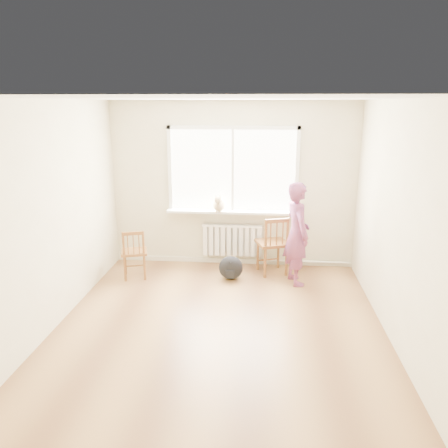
% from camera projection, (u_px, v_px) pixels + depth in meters
% --- Properties ---
extents(floor, '(4.50, 4.50, 0.00)m').
position_uv_depth(floor, '(219.00, 327.00, 5.36)').
color(floor, '#9C6F40').
rests_on(floor, ground).
extents(ceiling, '(4.50, 4.50, 0.00)m').
position_uv_depth(ceiling, '(219.00, 98.00, 4.63)').
color(ceiling, white).
rests_on(ceiling, back_wall).
extents(back_wall, '(4.00, 0.01, 2.70)m').
position_uv_depth(back_wall, '(233.00, 185.00, 7.15)').
color(back_wall, beige).
rests_on(back_wall, ground).
extents(window, '(2.12, 0.05, 1.42)m').
position_uv_depth(window, '(233.00, 167.00, 7.05)').
color(window, white).
rests_on(window, back_wall).
extents(windowsill, '(2.15, 0.22, 0.04)m').
position_uv_depth(windowsill, '(232.00, 212.00, 7.16)').
color(windowsill, white).
rests_on(windowsill, back_wall).
extents(radiator, '(1.00, 0.12, 0.55)m').
position_uv_depth(radiator, '(232.00, 240.00, 7.31)').
color(radiator, white).
rests_on(radiator, back_wall).
extents(heating_pipe, '(1.40, 0.04, 0.04)m').
position_uv_depth(heating_pipe, '(306.00, 262.00, 7.33)').
color(heating_pipe, silver).
rests_on(heating_pipe, back_wall).
extents(baseboard, '(4.00, 0.03, 0.08)m').
position_uv_depth(baseboard, '(232.00, 261.00, 7.49)').
color(baseboard, beige).
rests_on(baseboard, ground).
extents(chair_left, '(0.48, 0.47, 0.79)m').
position_uv_depth(chair_left, '(134.00, 254.00, 6.75)').
color(chair_left, brown).
rests_on(chair_left, floor).
extents(chair_right, '(0.59, 0.58, 0.95)m').
position_uv_depth(chair_right, '(273.00, 245.00, 6.90)').
color(chair_right, brown).
rests_on(chair_right, floor).
extents(person, '(0.53, 0.65, 1.55)m').
position_uv_depth(person, '(297.00, 234.00, 6.49)').
color(person, '#CB435D').
rests_on(person, floor).
extents(cat, '(0.21, 0.45, 0.30)m').
position_uv_depth(cat, '(219.00, 204.00, 7.06)').
color(cat, beige).
rests_on(cat, windowsill).
extents(backpack, '(0.41, 0.33, 0.37)m').
position_uv_depth(backpack, '(231.00, 268.00, 6.76)').
color(backpack, black).
rests_on(backpack, floor).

